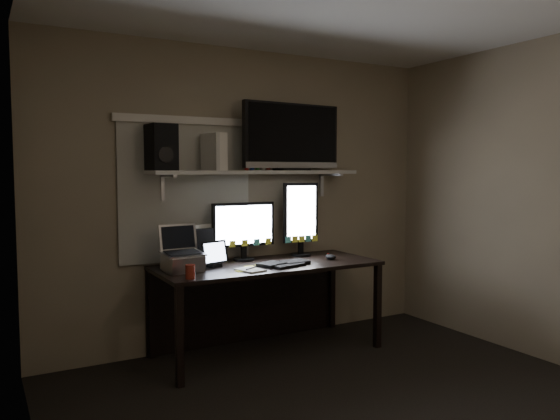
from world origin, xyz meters
TOP-DOWN VIEW (x-y plane):
  - back_wall at (0.00, 1.80)m, footprint 3.60×0.00m
  - left_wall at (-1.80, 0.00)m, footprint 0.00×3.60m
  - window_blinds at (-0.55, 1.79)m, footprint 1.10×0.02m
  - desk at (0.00, 1.55)m, footprint 1.80×0.75m
  - wall_shelf at (0.00, 1.62)m, footprint 1.80×0.35m
  - monitor_landscape at (-0.10, 1.66)m, footprint 0.57×0.08m
  - monitor_portrait at (0.44, 1.64)m, footprint 0.33×0.08m
  - keyboard at (0.08, 1.31)m, footprint 0.45×0.26m
  - mouse at (0.56, 1.35)m, footprint 0.09×0.13m
  - notepad at (-0.26, 1.22)m, footprint 0.19×0.24m
  - tablet at (-0.43, 1.49)m, footprint 0.25×0.16m
  - file_sorter at (-0.52, 1.66)m, footprint 0.27×0.17m
  - laptop at (-0.71, 1.43)m, footprint 0.32×0.27m
  - cup at (-0.76, 1.15)m, footprint 0.08×0.08m
  - sticky_notes at (-0.20, 1.31)m, footprint 0.32×0.24m
  - tv at (0.34, 1.62)m, footprint 0.96×0.24m
  - game_console at (-0.38, 1.60)m, footprint 0.14×0.26m
  - speaker at (-0.79, 1.65)m, footprint 0.20×0.24m
  - bottles at (-0.01, 1.59)m, footprint 0.21×0.07m

SIDE VIEW (x-z plane):
  - desk at x=0.00m, z-range 0.19..0.92m
  - sticky_notes at x=-0.20m, z-range 0.73..0.73m
  - notepad at x=-0.26m, z-range 0.73..0.74m
  - keyboard at x=0.08m, z-range 0.73..0.76m
  - mouse at x=0.56m, z-range 0.73..0.77m
  - cup at x=-0.76m, z-range 0.73..0.83m
  - tablet at x=-0.43m, z-range 0.73..0.94m
  - file_sorter at x=-0.52m, z-range 0.73..1.04m
  - laptop at x=-0.71m, z-range 0.73..1.07m
  - monitor_landscape at x=-0.10m, z-range 0.73..1.23m
  - monitor_portrait at x=0.44m, z-range 0.73..1.38m
  - back_wall at x=0.00m, z-range -0.55..3.05m
  - left_wall at x=-1.80m, z-range -0.55..3.05m
  - window_blinds at x=-0.55m, z-range 0.75..1.85m
  - wall_shelf at x=0.00m, z-range 1.45..1.48m
  - bottles at x=-0.01m, z-range 1.48..1.61m
  - game_console at x=-0.38m, z-range 1.48..1.77m
  - speaker at x=-0.79m, z-range 1.48..1.83m
  - tv at x=0.34m, z-range 1.48..2.05m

